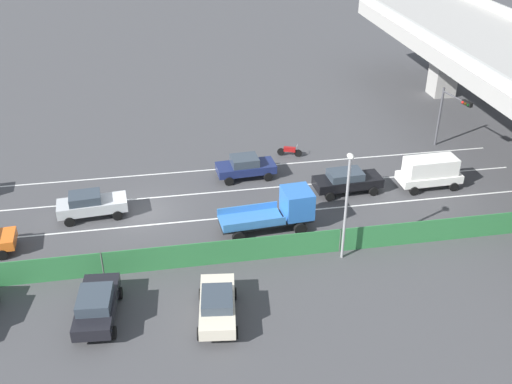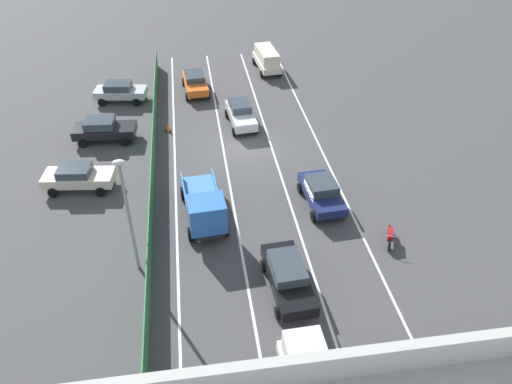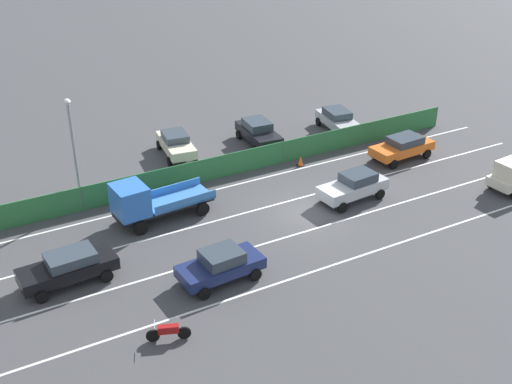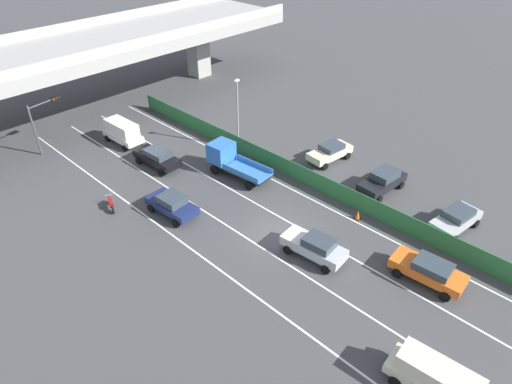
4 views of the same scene
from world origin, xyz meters
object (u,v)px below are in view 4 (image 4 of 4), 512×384
object	(u,v)px
parked_wagon_silver	(456,219)
traffic_light	(43,115)
car_sedan_navy	(172,204)
motorcycle	(111,204)
parked_sedan_dark	(383,181)
flatbed_truck_blue	(229,159)
car_van_white	(122,131)
car_van_cream	(437,378)
parked_sedan_cream	(330,152)
car_sedan_black	(157,157)
car_taxi_orange	(429,270)
traffic_cone	(358,215)
street_lamp	(237,107)
car_sedan_silver	(315,246)

from	to	relation	value
parked_wagon_silver	traffic_light	world-z (taller)	traffic_light
car_sedan_navy	motorcycle	distance (m)	4.93
parked_wagon_silver	parked_sedan_dark	bearing A→B (deg)	83.72
flatbed_truck_blue	motorcycle	xyz separation A→B (m)	(-9.99, 2.74, -0.86)
car_van_white	car_van_cream	distance (m)	33.70
parked_sedan_cream	car_sedan_black	bearing A→B (deg)	137.71
car_sedan_navy	motorcycle	world-z (taller)	car_sedan_navy
car_van_cream	parked_sedan_cream	size ratio (longest dim) A/B	1.08
car_taxi_orange	traffic_cone	bearing A→B (deg)	70.21
parked_wagon_silver	traffic_light	distance (m)	35.85
flatbed_truck_blue	street_lamp	size ratio (longest dim) A/B	0.88
traffic_light	car_sedan_silver	bearing A→B (deg)	-78.85
car_sedan_navy	traffic_light	distance (m)	16.65
flatbed_truck_blue	traffic_light	xyz separation A→B (m)	(-8.80, 15.13, 2.18)
car_sedan_black	car_van_cream	distance (m)	27.76
car_taxi_orange	parked_wagon_silver	distance (m)	6.36
car_sedan_black	motorcycle	size ratio (longest dim) A/B	2.57
parked_wagon_silver	car_sedan_black	bearing A→B (deg)	113.09
parked_sedan_cream	flatbed_truck_blue	bearing A→B (deg)	146.95
traffic_light	car_van_cream	bearing A→B (deg)	-87.49
flatbed_truck_blue	street_lamp	xyz separation A→B (m)	(3.73, 2.75, 2.80)
car_sedan_silver	parked_wagon_silver	distance (m)	10.95
traffic_light	parked_sedan_dark	bearing A→B (deg)	-59.28
car_sedan_silver	car_taxi_orange	world-z (taller)	car_sedan_silver
car_taxi_orange	parked_wagon_silver	world-z (taller)	parked_wagon_silver
car_sedan_black	parked_sedan_cream	xyz separation A→B (m)	(11.43, -10.39, -0.02)
car_sedan_black	street_lamp	xyz separation A→B (m)	(7.44, -2.62, 3.19)
flatbed_truck_blue	parked_sedan_dark	bearing A→B (deg)	-58.55
traffic_light	street_lamp	xyz separation A→B (m)	(12.53, -12.38, 0.62)
car_van_cream	parked_sedan_cream	world-z (taller)	car_van_cream
car_sedan_silver	parked_sedan_dark	bearing A→B (deg)	5.31
car_sedan_black	parked_wagon_silver	xyz separation A→B (m)	(9.71, -22.79, -0.01)
car_van_cream	traffic_cone	world-z (taller)	car_van_cream
flatbed_truck_blue	parked_sedan_dark	distance (m)	12.88
parked_wagon_silver	traffic_cone	size ratio (longest dim) A/B	6.27
car_sedan_black	traffic_light	distance (m)	11.31
street_lamp	motorcycle	bearing A→B (deg)	-179.94
car_taxi_orange	car_sedan_navy	size ratio (longest dim) A/B	1.07
car_sedan_silver	car_sedan_navy	xyz separation A→B (m)	(-3.63, 10.71, -0.03)
car_taxi_orange	traffic_light	bearing A→B (deg)	104.26
car_sedan_silver	traffic_cone	distance (m)	5.65
parked_sedan_cream	car_van_white	bearing A→B (deg)	124.31
street_lamp	car_sedan_black	bearing A→B (deg)	160.62
traffic_cone	parked_wagon_silver	bearing A→B (deg)	-55.94
parked_sedan_dark	car_van_cream	bearing A→B (deg)	-141.13
motorcycle	flatbed_truck_blue	bearing A→B (deg)	-15.33
car_van_cream	car_sedan_silver	bearing A→B (deg)	70.14
flatbed_truck_blue	car_van_white	bearing A→B (deg)	106.83
car_sedan_silver	parked_wagon_silver	xyz separation A→B (m)	(9.48, -5.49, -0.03)
car_van_cream	traffic_cone	distance (m)	14.04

